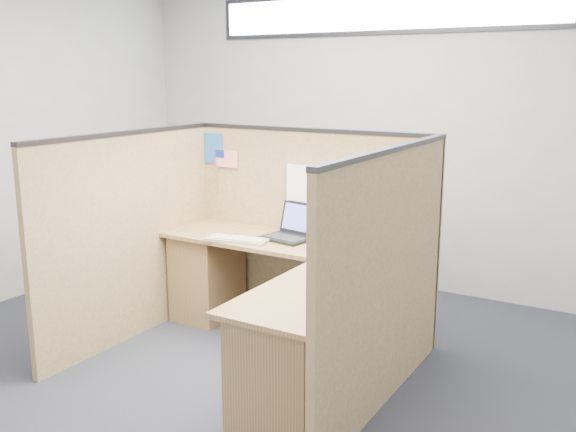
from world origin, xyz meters
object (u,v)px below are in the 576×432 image
Objects in this scene: l_desk at (282,306)px; laptop at (291,229)px; keyboard at (237,240)px; mouse at (345,253)px.

laptop is (-0.22, 0.49, 0.40)m from l_desk.
l_desk is 4.09× the size of keyboard.
laptop is at bearing 36.62° from keyboard.
l_desk is 5.02× the size of laptop.
mouse is at bearing 36.59° from l_desk.
l_desk is 0.64m from keyboard.
laptop reaches higher than keyboard.
laptop is 3.52× the size of mouse.
mouse reaches higher than keyboard.
keyboard reaches higher than l_desk.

